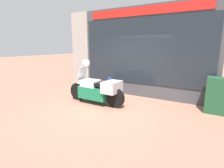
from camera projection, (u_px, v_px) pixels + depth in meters
ground_plane at (109, 107)px, 6.00m from camera, size 60.00×60.00×0.00m
shop_building at (125, 52)px, 7.50m from camera, size 6.41×0.55×3.59m
window_display at (142, 84)px, 7.40m from camera, size 5.02×0.30×2.00m
paramedic_motorcycle at (98, 90)px, 6.26m from camera, size 2.33×0.72×1.32m
utility_cabinet at (222, 96)px, 5.36m from camera, size 0.88×0.48×1.13m
white_helmet at (86, 63)px, 6.33m from camera, size 0.29×0.29×0.29m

